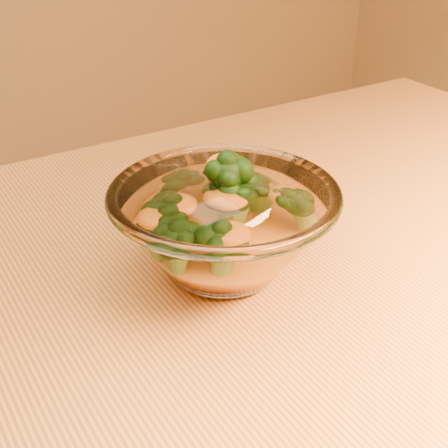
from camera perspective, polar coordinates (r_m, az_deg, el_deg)
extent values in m
cube|color=#CD7B3D|center=(0.55, 1.98, -9.28)|extent=(1.20, 0.80, 0.04)
cylinder|color=brown|center=(1.27, 13.70, -5.64)|extent=(0.06, 0.06, 0.71)
ellipsoid|color=white|center=(0.57, 0.00, -3.81)|extent=(0.09, 0.09, 0.02)
torus|color=white|center=(0.54, 0.00, 2.78)|extent=(0.20, 0.20, 0.01)
ellipsoid|color=orange|center=(0.56, 0.00, -2.07)|extent=(0.12, 0.12, 0.03)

